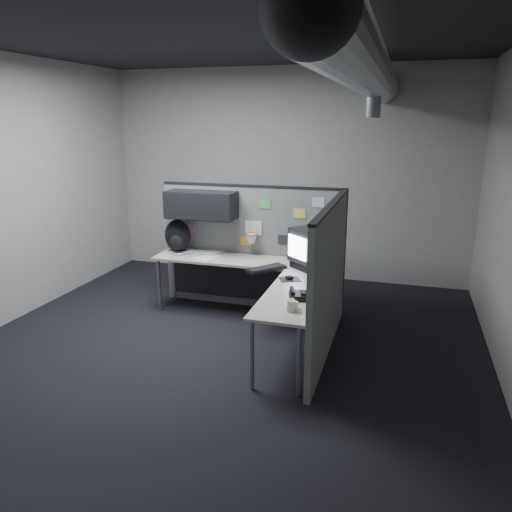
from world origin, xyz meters
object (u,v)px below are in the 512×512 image
(phone, at_px, (299,295))
(backpack, at_px, (178,236))
(monitor, at_px, (312,248))
(keyboard, at_px, (266,269))
(desk, at_px, (255,276))

(phone, xyz_separation_m, backpack, (-1.91, 1.29, 0.17))
(phone, bearing_deg, monitor, 86.84)
(keyboard, relative_size, backpack, 1.15)
(desk, relative_size, monitor, 3.91)
(monitor, distance_m, phone, 1.10)
(monitor, relative_size, backpack, 1.36)
(monitor, bearing_deg, backpack, 169.11)
(desk, height_order, monitor, monitor)
(desk, distance_m, monitor, 0.76)
(monitor, distance_m, backpack, 1.85)
(desk, xyz_separation_m, phone, (0.72, -0.91, 0.15))
(monitor, relative_size, phone, 2.29)
(desk, relative_size, phone, 8.96)
(monitor, height_order, backpack, monitor)
(phone, height_order, backpack, backpack)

